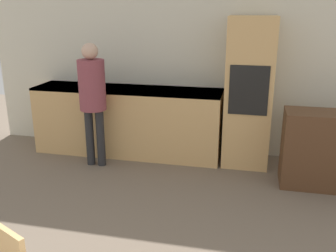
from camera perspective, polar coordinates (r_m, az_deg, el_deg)
wall_back at (r=5.20m, az=5.66°, el=9.90°), size 6.33×0.05×2.60m
kitchen_counter at (r=5.27m, az=-6.14°, el=0.89°), size 2.60×0.60×0.94m
oven_unit at (r=4.89m, az=12.19°, el=4.93°), size 0.58×0.59×1.90m
person_standing at (r=4.79m, az=-11.46°, el=5.09°), size 0.33×0.33×1.59m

